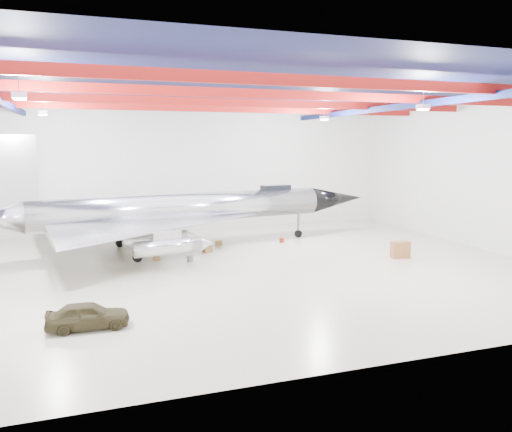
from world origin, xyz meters
name	(u,v)px	position (x,y,z in m)	size (l,w,h in m)	color
floor	(219,269)	(0.00, 0.00, 0.00)	(40.00, 40.00, 0.00)	beige
wall_back	(176,169)	(0.00, 15.00, 5.50)	(40.00, 40.00, 0.00)	silver
wall_right	(483,174)	(20.00, 0.00, 5.50)	(30.00, 30.00, 0.00)	silver
ceiling	(217,87)	(0.00, 0.00, 11.00)	(40.00, 40.00, 0.00)	#0A0F38
ceiling_structure	(217,99)	(0.00, 0.00, 10.32)	(39.50, 29.50, 1.08)	maroon
jet_aircraft	(185,212)	(-0.78, 6.82, 2.72)	(30.32, 19.69, 8.29)	silver
jeep	(88,315)	(-7.72, -7.99, 0.58)	(1.36, 3.38, 1.15)	#37311B
desk	(400,250)	(12.49, -0.94, 0.56)	(1.23, 0.61, 1.13)	brown
crate_ply	(156,258)	(-3.37, 3.57, 0.16)	(0.45, 0.36, 0.32)	olive
toolbox_red	(141,250)	(-4.09, 6.56, 0.18)	(0.51, 0.41, 0.35)	maroon
engine_drum	(190,259)	(-1.30, 2.58, 0.20)	(0.43, 0.43, 0.39)	#59595B
parts_bin	(219,243)	(1.78, 7.00, 0.19)	(0.55, 0.44, 0.38)	olive
tool_chest	(282,240)	(6.84, 6.66, 0.17)	(0.39, 0.39, 0.35)	maroon
oil_barrel	(207,249)	(0.44, 4.99, 0.22)	(0.62, 0.50, 0.44)	olive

